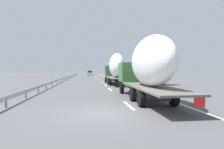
{
  "coord_description": "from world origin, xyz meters",
  "views": [
    {
      "loc": [
        -10.98,
        0.94,
        2.38
      ],
      "look_at": [
        19.02,
        -2.79,
        1.67
      ],
      "focal_mm": 31.87,
      "sensor_mm": 36.0,
      "label": 1
    }
  ],
  "objects_px": {
    "car_yellow_coupe": "(89,73)",
    "car_white_van": "(90,73)",
    "truck_lead": "(116,68)",
    "road_sign": "(117,71)",
    "truck_trailing": "(147,66)"
  },
  "relations": [
    {
      "from": "car_yellow_coupe",
      "to": "car_white_van",
      "type": "relative_size",
      "value": 0.89
    },
    {
      "from": "truck_lead",
      "to": "car_white_van",
      "type": "bearing_deg",
      "value": 3.47
    },
    {
      "from": "car_white_van",
      "to": "road_sign",
      "type": "height_order",
      "value": "road_sign"
    },
    {
      "from": "truck_lead",
      "to": "car_yellow_coupe",
      "type": "bearing_deg",
      "value": 2.9
    },
    {
      "from": "truck_lead",
      "to": "car_white_van",
      "type": "distance_m",
      "value": 55.22
    },
    {
      "from": "truck_trailing",
      "to": "road_sign",
      "type": "xyz_separation_m",
      "value": [
        35.61,
        -3.1,
        -0.59
      ]
    },
    {
      "from": "truck_lead",
      "to": "road_sign",
      "type": "height_order",
      "value": "truck_lead"
    },
    {
      "from": "car_yellow_coupe",
      "to": "car_white_van",
      "type": "bearing_deg",
      "value": -179.11
    },
    {
      "from": "truck_trailing",
      "to": "car_white_van",
      "type": "height_order",
      "value": "truck_trailing"
    },
    {
      "from": "truck_lead",
      "to": "road_sign",
      "type": "bearing_deg",
      "value": -9.47
    },
    {
      "from": "truck_trailing",
      "to": "truck_lead",
      "type": "bearing_deg",
      "value": -0.0
    },
    {
      "from": "truck_trailing",
      "to": "road_sign",
      "type": "relative_size",
      "value": 4.49
    },
    {
      "from": "truck_lead",
      "to": "truck_trailing",
      "type": "height_order",
      "value": "truck_lead"
    },
    {
      "from": "car_yellow_coupe",
      "to": "car_white_van",
      "type": "xyz_separation_m",
      "value": [
        -15.92,
        -0.25,
        0.03
      ]
    },
    {
      "from": "road_sign",
      "to": "truck_lead",
      "type": "bearing_deg",
      "value": 170.53
    }
  ]
}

